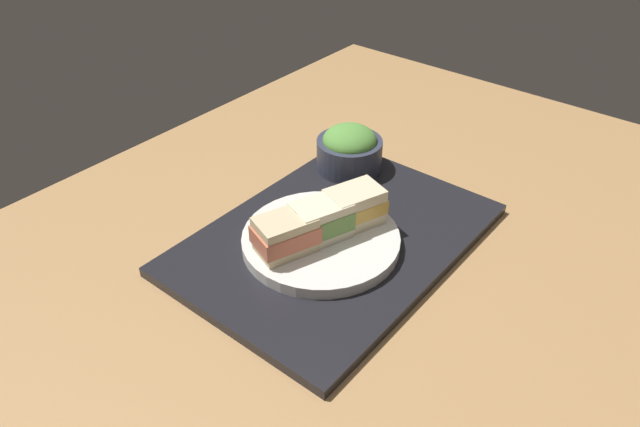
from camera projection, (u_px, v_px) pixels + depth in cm
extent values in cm
cube|color=tan|center=(343.00, 277.00, 83.37)|extent=(140.00, 100.00, 3.00)
cube|color=black|center=(335.00, 239.00, 86.76)|extent=(44.59, 31.79, 1.48)
cylinder|color=silver|center=(321.00, 240.00, 83.91)|extent=(22.00, 22.00, 1.69)
cube|color=beige|center=(354.00, 217.00, 85.42)|extent=(8.93, 7.45, 1.67)
cube|color=gold|center=(354.00, 207.00, 84.32)|extent=(9.43, 7.74, 2.06)
cube|color=beige|center=(355.00, 196.00, 83.23)|extent=(8.93, 7.45, 1.67)
cube|color=#EFE5C1|center=(321.00, 232.00, 83.04)|extent=(8.93, 7.45, 1.30)
cube|color=#669347|center=(321.00, 220.00, 81.86)|extent=(9.11, 7.70, 2.70)
cube|color=#EFE5C1|center=(321.00, 208.00, 80.69)|extent=(8.93, 7.45, 1.30)
cube|color=beige|center=(286.00, 246.00, 80.54)|extent=(8.93, 7.45, 1.32)
cube|color=#CC6B4C|center=(285.00, 234.00, 79.42)|extent=(9.47, 7.81, 2.51)
cube|color=beige|center=(285.00, 223.00, 78.29)|extent=(8.93, 7.45, 1.32)
cylinder|color=#33384C|center=(349.00, 154.00, 99.65)|extent=(10.83, 10.83, 5.12)
ellipsoid|color=#5B9E42|center=(350.00, 141.00, 98.14)|extent=(8.87, 8.87, 4.88)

